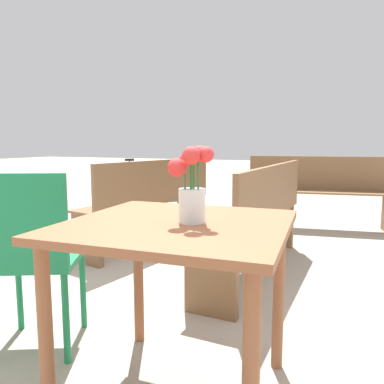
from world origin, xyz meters
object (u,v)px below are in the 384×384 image
at_px(table_front, 178,249).
at_px(bench_far, 318,189).
at_px(bench_near, 262,214).
at_px(bicycle, 140,181).
at_px(bench_middle, 152,200).
at_px(flower_vase, 192,189).
at_px(cafe_chair, 31,251).

xyz_separation_m(table_front, bench_far, (0.24, 3.43, -0.15)).
height_order(bench_near, bench_far, same).
xyz_separation_m(bench_near, bench_far, (0.25, 1.88, -0.01)).
distance_m(table_front, bench_far, 3.44).
bearing_deg(bicycle, bench_middle, -56.47).
height_order(flower_vase, bench_far, flower_vase).
bearing_deg(bench_near, bench_middle, 162.71).
height_order(cafe_chair, bicycle, cafe_chair).
xyz_separation_m(cafe_chair, bench_far, (1.00, 3.42, -0.05)).
distance_m(bench_near, bench_middle, 1.22).
distance_m(cafe_chair, bench_middle, 1.95).
distance_m(bench_near, bicycle, 4.05).
bearing_deg(table_front, bench_far, 86.08).
relative_size(flower_vase, cafe_chair, 0.32).
xyz_separation_m(table_front, bicycle, (-2.86, 4.44, -0.27)).
distance_m(flower_vase, bench_middle, 2.31).
distance_m(table_front, bench_near, 1.55).
xyz_separation_m(table_front, flower_vase, (0.06, 0.00, 0.24)).
distance_m(bench_near, bench_far, 1.90).
height_order(flower_vase, bench_near, flower_vase).
xyz_separation_m(flower_vase, bench_far, (0.18, 3.43, -0.38)).
height_order(cafe_chair, bench_near, cafe_chair).
bearing_deg(bicycle, bench_near, -45.49).
bearing_deg(bench_near, bench_far, 82.32).
bearing_deg(bicycle, table_front, -57.22).
bearing_deg(table_front, flower_vase, 0.20).
xyz_separation_m(cafe_chair, bench_near, (0.74, 1.54, -0.04)).
bearing_deg(flower_vase, bench_far, 87.04).
relative_size(bench_middle, bicycle, 1.27).
bearing_deg(table_front, bench_near, 90.69).
bearing_deg(bench_middle, bench_near, -17.29).
bearing_deg(bicycle, cafe_chair, -64.69).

